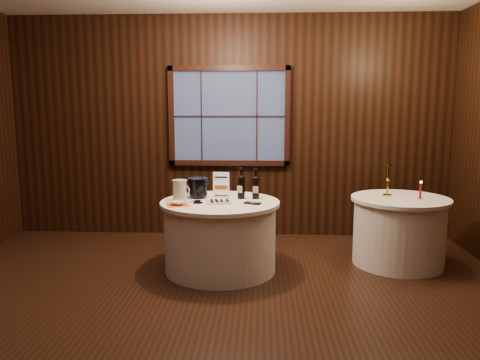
{
  "coord_description": "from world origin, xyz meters",
  "views": [
    {
      "loc": [
        0.44,
        -3.91,
        1.76
      ],
      "look_at": [
        0.22,
        0.9,
        1.02
      ],
      "focal_mm": 35.0,
      "sensor_mm": 36.0,
      "label": 1
    }
  ],
  "objects_px": {
    "side_table": "(399,231)",
    "port_bottle_right": "(256,186)",
    "main_table": "(220,236)",
    "glass_pitcher": "(180,190)",
    "cracker_bowl": "(178,203)",
    "sign_stand": "(221,188)",
    "grape_bunch": "(198,202)",
    "chocolate_plate": "(219,202)",
    "chocolate_box": "(252,203)",
    "ice_bucket": "(198,187)",
    "red_candle": "(420,192)",
    "brass_candlestick": "(388,184)",
    "port_bottle_left": "(241,185)"
  },
  "relations": [
    {
      "from": "brass_candlestick",
      "to": "chocolate_plate",
      "type": "bearing_deg",
      "value": -165.62
    },
    {
      "from": "ice_bucket",
      "to": "chocolate_plate",
      "type": "xyz_separation_m",
      "value": [
        0.26,
        -0.28,
        -0.1
      ]
    },
    {
      "from": "cracker_bowl",
      "to": "brass_candlestick",
      "type": "height_order",
      "value": "brass_candlestick"
    },
    {
      "from": "port_bottle_left",
      "to": "chocolate_box",
      "type": "xyz_separation_m",
      "value": [
        0.13,
        -0.29,
        -0.14
      ]
    },
    {
      "from": "brass_candlestick",
      "to": "ice_bucket",
      "type": "bearing_deg",
      "value": -174.73
    },
    {
      "from": "chocolate_plate",
      "to": "chocolate_box",
      "type": "xyz_separation_m",
      "value": [
        0.35,
        -0.03,
        -0.01
      ]
    },
    {
      "from": "main_table",
      "to": "port_bottle_right",
      "type": "relative_size",
      "value": 3.83
    },
    {
      "from": "sign_stand",
      "to": "brass_candlestick",
      "type": "distance_m",
      "value": 1.88
    },
    {
      "from": "port_bottle_right",
      "to": "sign_stand",
      "type": "bearing_deg",
      "value": 168.67
    },
    {
      "from": "main_table",
      "to": "glass_pitcher",
      "type": "bearing_deg",
      "value": 179.42
    },
    {
      "from": "main_table",
      "to": "ice_bucket",
      "type": "bearing_deg",
      "value": 144.8
    },
    {
      "from": "chocolate_box",
      "to": "grape_bunch",
      "type": "distance_m",
      "value": 0.57
    },
    {
      "from": "port_bottle_left",
      "to": "red_candle",
      "type": "relative_size",
      "value": 1.71
    },
    {
      "from": "grape_bunch",
      "to": "glass_pitcher",
      "type": "distance_m",
      "value": 0.27
    },
    {
      "from": "ice_bucket",
      "to": "cracker_bowl",
      "type": "height_order",
      "value": "ice_bucket"
    },
    {
      "from": "sign_stand",
      "to": "chocolate_plate",
      "type": "height_order",
      "value": "sign_stand"
    },
    {
      "from": "side_table",
      "to": "ice_bucket",
      "type": "distance_m",
      "value": 2.32
    },
    {
      "from": "port_bottle_right",
      "to": "ice_bucket",
      "type": "distance_m",
      "value": 0.64
    },
    {
      "from": "glass_pitcher",
      "to": "red_candle",
      "type": "bearing_deg",
      "value": 29.06
    },
    {
      "from": "ice_bucket",
      "to": "main_table",
      "type": "bearing_deg",
      "value": -35.2
    },
    {
      "from": "grape_bunch",
      "to": "side_table",
      "type": "bearing_deg",
      "value": 11.1
    },
    {
      "from": "main_table",
      "to": "ice_bucket",
      "type": "height_order",
      "value": "ice_bucket"
    },
    {
      "from": "main_table",
      "to": "port_bottle_left",
      "type": "height_order",
      "value": "port_bottle_left"
    },
    {
      "from": "main_table",
      "to": "ice_bucket",
      "type": "xyz_separation_m",
      "value": [
        -0.26,
        0.18,
        0.5
      ]
    },
    {
      "from": "brass_candlestick",
      "to": "sign_stand",
      "type": "bearing_deg",
      "value": -175.65
    },
    {
      "from": "red_candle",
      "to": "ice_bucket",
      "type": "bearing_deg",
      "value": -179.23
    },
    {
      "from": "main_table",
      "to": "red_candle",
      "type": "height_order",
      "value": "red_candle"
    },
    {
      "from": "main_table",
      "to": "port_bottle_right",
      "type": "bearing_deg",
      "value": 22.02
    },
    {
      "from": "glass_pitcher",
      "to": "brass_candlestick",
      "type": "distance_m",
      "value": 2.33
    },
    {
      "from": "sign_stand",
      "to": "red_candle",
      "type": "distance_m",
      "value": 2.19
    },
    {
      "from": "main_table",
      "to": "sign_stand",
      "type": "distance_m",
      "value": 0.54
    },
    {
      "from": "red_candle",
      "to": "glass_pitcher",
      "type": "bearing_deg",
      "value": -175.39
    },
    {
      "from": "sign_stand",
      "to": "chocolate_box",
      "type": "bearing_deg",
      "value": -43.06
    },
    {
      "from": "port_bottle_right",
      "to": "brass_candlestick",
      "type": "bearing_deg",
      "value": 9.33
    },
    {
      "from": "side_table",
      "to": "chocolate_box",
      "type": "distance_m",
      "value": 1.75
    },
    {
      "from": "port_bottle_right",
      "to": "cracker_bowl",
      "type": "bearing_deg",
      "value": -153.79
    },
    {
      "from": "side_table",
      "to": "port_bottle_right",
      "type": "xyz_separation_m",
      "value": [
        -1.62,
        -0.15,
        0.53
      ]
    },
    {
      "from": "port_bottle_left",
      "to": "ice_bucket",
      "type": "relative_size",
      "value": 1.56
    },
    {
      "from": "side_table",
      "to": "chocolate_box",
      "type": "xyz_separation_m",
      "value": [
        -1.65,
        -0.43,
        0.39
      ]
    },
    {
      "from": "red_candle",
      "to": "chocolate_plate",
      "type": "bearing_deg",
      "value": -171.79
    },
    {
      "from": "main_table",
      "to": "sign_stand",
      "type": "height_order",
      "value": "sign_stand"
    },
    {
      "from": "ice_bucket",
      "to": "chocolate_box",
      "type": "height_order",
      "value": "ice_bucket"
    },
    {
      "from": "side_table",
      "to": "port_bottle_right",
      "type": "relative_size",
      "value": 3.23
    },
    {
      "from": "chocolate_plate",
      "to": "glass_pitcher",
      "type": "bearing_deg",
      "value": 166.48
    },
    {
      "from": "sign_stand",
      "to": "glass_pitcher",
      "type": "bearing_deg",
      "value": -148.68
    },
    {
      "from": "glass_pitcher",
      "to": "cracker_bowl",
      "type": "xyz_separation_m",
      "value": [
        0.02,
        -0.23,
        -0.09
      ]
    },
    {
      "from": "main_table",
      "to": "red_candle",
      "type": "xyz_separation_m",
      "value": [
        2.19,
        0.22,
        0.46
      ]
    },
    {
      "from": "main_table",
      "to": "sign_stand",
      "type": "relative_size",
      "value": 4.37
    },
    {
      "from": "main_table",
      "to": "ice_bucket",
      "type": "distance_m",
      "value": 0.59
    },
    {
      "from": "port_bottle_right",
      "to": "brass_candlestick",
      "type": "height_order",
      "value": "brass_candlestick"
    }
  ]
}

